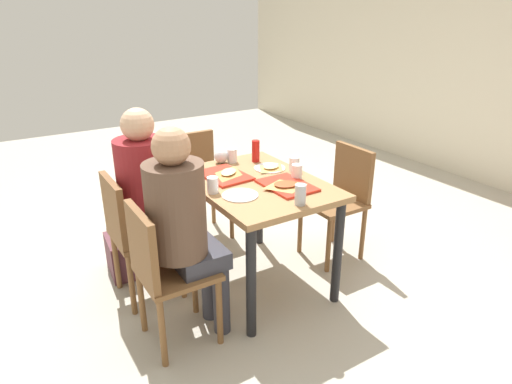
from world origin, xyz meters
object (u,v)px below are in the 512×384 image
Objects in this scene: chair_left_end at (198,177)px; tray_red_near at (224,175)px; paper_plate_near_edge at (240,195)px; pizza_slice_b at (286,185)px; paper_plate_center at (270,168)px; handbag at (120,256)px; main_table at (256,197)px; person_in_brown_jacket at (183,220)px; chair_near_right at (162,267)px; chair_far_side at (342,194)px; pizza_slice_a at (229,173)px; pizza_slice_c at (271,167)px; plastic_cup_c at (232,156)px; person_in_red at (150,189)px; foil_bundle at (221,156)px; plastic_cup_d at (297,172)px; chair_near_left at (132,229)px; tray_red_far at (287,185)px; condiment_bottle at (256,151)px; soda_can at (300,195)px; plastic_cup_b at (213,185)px.

tray_red_near is at bearing -10.47° from chair_left_end.
paper_plate_near_edge is 0.30m from pizza_slice_b.
paper_plate_center is 0.69× the size of handbag.
main_table reaches higher than handbag.
chair_near_right is at bearing -90.00° from person_in_brown_jacket.
chair_far_side is 0.94m from pizza_slice_a.
chair_left_end is 3.90× the size of pizza_slice_c.
plastic_cup_c is (-0.26, -0.15, 0.05)m from paper_plate_center.
main_table is 0.69m from person_in_brown_jacket.
person_in_brown_jacket is at bearing 0.00° from person_in_red.
tray_red_near is 3.60× the size of foil_bundle.
handbag is (-0.16, -0.76, -0.67)m from foil_bundle.
tray_red_near is at bearing 125.39° from chair_near_right.
foil_bundle is (-0.26, 0.12, 0.04)m from tray_red_near.
plastic_cup_d reaches higher than handbag.
chair_near_left is 1.03m from tray_red_far.
condiment_bottle reaches higher than tray_red_near.
chair_near_right is (0.53, 0.00, 0.00)m from chair_near_left.
person_in_red reaches higher than soda_can.
chair_left_end is at bearing 177.62° from foil_bundle.
condiment_bottle is at bearing 121.87° from chair_near_right.
chair_near_left is at bearing -109.02° from main_table.
person_in_brown_jacket is at bearing -79.74° from plastic_cup_d.
chair_near_left is 0.75m from paper_plate_near_edge.
pizza_slice_c is (-0.40, 0.98, 0.27)m from chair_near_right.
pizza_slice_b is 2.54× the size of plastic_cup_d.
soda_can is at bearing 76.75° from chair_near_right.
plastic_cup_b is at bearing -42.22° from tray_red_near.
chair_near_right and chair_left_end have the same top height.
pizza_slice_b is at bearing 4.54° from chair_left_end.
chair_near_right is 0.95m from handbag.
tray_red_near is 0.29m from foil_bundle.
paper_plate_center is 0.99× the size of pizza_slice_c.
person_in_red is 5.78× the size of paper_plate_center.
chair_far_side is 1.00× the size of chair_left_end.
condiment_bottle is at bearing -175.12° from plastic_cup_d.
handbag is at bearing -123.46° from tray_red_near.
paper_plate_center is (0.75, 0.21, 0.26)m from chair_left_end.
condiment_bottle reaches higher than plastic_cup_b.
tray_red_near reaches higher than paper_plate_near_edge.
chair_near_left reaches higher than tray_red_far.
pizza_slice_c is at bearing 82.47° from tray_red_near.
plastic_cup_d is at bearing 98.87° from chair_near_right.
tray_red_far is at bearing -10.29° from condiment_bottle.
plastic_cup_c is (-0.28, -0.15, 0.03)m from pizza_slice_c.
plastic_cup_b is (-0.16, -0.44, 0.04)m from tray_red_far.
pizza_slice_b is (1.12, 0.09, 0.28)m from chair_left_end.
chair_near_left is 1.11m from soda_can.
person_in_brown_jacket is at bearing -79.26° from chair_far_side.
person_in_brown_jacket is at bearing -105.99° from soda_can.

